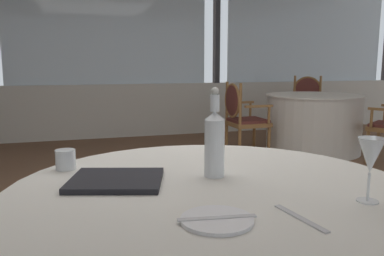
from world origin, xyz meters
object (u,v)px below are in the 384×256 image
(water_tumbler, at_px, (66,160))
(wine_glass, at_px, (371,157))
(dining_chair_1_0, at_px, (307,102))
(water_bottle, at_px, (214,141))
(menu_book, at_px, (116,180))
(dining_chair_1_1, at_px, (241,114))
(side_plate, at_px, (217,220))

(water_tumbler, bearing_deg, wine_glass, -36.78)
(water_tumbler, xyz_separation_m, dining_chair_1_0, (3.63, 3.91, -0.23))
(wine_glass, relative_size, water_tumbler, 2.51)
(wine_glass, distance_m, dining_chair_1_0, 5.34)
(water_bottle, height_order, menu_book, water_bottle)
(water_bottle, bearing_deg, dining_chair_1_1, 64.43)
(side_plate, bearing_deg, dining_chair_1_1, 65.12)
(side_plate, height_order, dining_chair_1_1, dining_chair_1_1)
(water_bottle, distance_m, wine_glass, 0.52)
(water_tumbler, relative_size, menu_book, 0.25)
(menu_book, relative_size, dining_chair_1_0, 0.32)
(side_plate, distance_m, wine_glass, 0.50)
(wine_glass, relative_size, dining_chair_1_0, 0.20)
(side_plate, height_order, wine_glass, wine_glass)
(water_tumbler, relative_size, dining_chair_1_1, 0.08)
(water_bottle, relative_size, wine_glass, 1.68)
(side_plate, height_order, water_tumbler, water_tumbler)
(water_bottle, xyz_separation_m, menu_book, (-0.35, 0.02, -0.12))
(menu_book, bearing_deg, wine_glass, -13.77)
(water_tumbler, xyz_separation_m, dining_chair_1_1, (2.05, 2.94, -0.26))
(side_plate, bearing_deg, menu_book, 117.20)
(water_bottle, bearing_deg, menu_book, 177.04)
(water_bottle, relative_size, dining_chair_1_0, 0.33)
(side_plate, relative_size, water_bottle, 0.59)
(dining_chair_1_0, height_order, dining_chair_1_1, dining_chair_1_0)
(wine_glass, xyz_separation_m, water_tumbler, (-0.87, 0.65, -0.10))
(water_bottle, height_order, wine_glass, water_bottle)
(wine_glass, height_order, water_tumbler, wine_glass)
(wine_glass, xyz_separation_m, dining_chair_1_1, (1.19, 3.59, -0.35))
(menu_book, bearing_deg, water_tumbler, 141.35)
(wine_glass, relative_size, menu_book, 0.63)
(dining_chair_1_1, bearing_deg, menu_book, -122.18)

